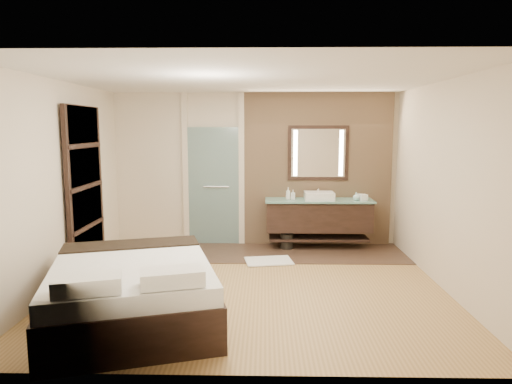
{
  "coord_description": "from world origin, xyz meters",
  "views": [
    {
      "loc": [
        0.17,
        -5.87,
        2.09
      ],
      "look_at": [
        0.04,
        0.6,
        1.18
      ],
      "focal_mm": 32.0,
      "sensor_mm": 36.0,
      "label": 1
    }
  ],
  "objects_px": {
    "mirror_unit": "(318,153)",
    "waste_bin": "(287,241)",
    "bed": "(132,291)",
    "vanity": "(319,216)"
  },
  "relations": [
    {
      "from": "mirror_unit",
      "to": "waste_bin",
      "type": "relative_size",
      "value": 3.8
    },
    {
      "from": "mirror_unit",
      "to": "bed",
      "type": "bearing_deg",
      "value": -125.52
    },
    {
      "from": "bed",
      "to": "waste_bin",
      "type": "bearing_deg",
      "value": 42.58
    },
    {
      "from": "vanity",
      "to": "mirror_unit",
      "type": "height_order",
      "value": "mirror_unit"
    },
    {
      "from": "mirror_unit",
      "to": "waste_bin",
      "type": "bearing_deg",
      "value": -150.79
    },
    {
      "from": "waste_bin",
      "to": "vanity",
      "type": "bearing_deg",
      "value": 7.07
    },
    {
      "from": "vanity",
      "to": "mirror_unit",
      "type": "relative_size",
      "value": 1.75
    },
    {
      "from": "waste_bin",
      "to": "mirror_unit",
      "type": "bearing_deg",
      "value": 29.21
    },
    {
      "from": "vanity",
      "to": "bed",
      "type": "relative_size",
      "value": 0.75
    },
    {
      "from": "mirror_unit",
      "to": "bed",
      "type": "distance_m",
      "value": 4.28
    }
  ]
}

